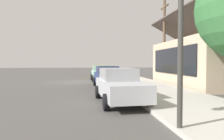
# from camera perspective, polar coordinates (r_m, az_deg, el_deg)

# --- Properties ---
(ground_plane) EXTENTS (120.00, 120.00, 0.00)m
(ground_plane) POSITION_cam_1_polar(r_m,az_deg,el_deg) (20.86, -10.00, -3.18)
(ground_plane) COLOR #4C4947
(sidewalk_curb) EXTENTS (60.00, 4.20, 0.16)m
(sidewalk_curb) POSITION_cam_1_polar(r_m,az_deg,el_deg) (21.28, 5.25, -2.84)
(sidewalk_curb) COLOR beige
(sidewalk_curb) RESTS_ON ground
(car_mustard) EXTENTS (4.67, 2.28, 1.59)m
(car_mustard) POSITION_cam_1_polar(r_m,az_deg,el_deg) (28.38, -3.38, -0.15)
(car_mustard) COLOR gold
(car_mustard) RESTS_ON ground
(car_seafoam) EXTENTS (4.60, 2.14, 1.59)m
(car_seafoam) POSITION_cam_1_polar(r_m,az_deg,el_deg) (22.34, -2.93, -0.72)
(car_seafoam) COLOR #9ED1BC
(car_seafoam) RESTS_ON ground
(car_navy) EXTENTS (4.65, 2.13, 1.59)m
(car_navy) POSITION_cam_1_polar(r_m,az_deg,el_deg) (16.22, -1.17, -1.73)
(car_navy) COLOR navy
(car_navy) RESTS_ON ground
(car_silver) EXTENTS (4.83, 2.14, 1.59)m
(car_silver) POSITION_cam_1_polar(r_m,az_deg,el_deg) (9.98, 1.94, -4.03)
(car_silver) COLOR silver
(car_silver) RESTS_ON ground
(storefront_building) EXTENTS (10.58, 8.25, 5.92)m
(storefront_building) POSITION_cam_1_polar(r_m,az_deg,el_deg) (19.75, 26.39, 2.13)
(storefront_building) COLOR #CCB293
(storefront_building) RESTS_ON ground
(utility_pole_wooden) EXTENTS (1.80, 0.24, 7.50)m
(utility_pole_wooden) POSITION_cam_1_polar(r_m,az_deg,el_deg) (20.19, 13.73, 7.79)
(utility_pole_wooden) COLOR brown
(utility_pole_wooden) RESTS_ON ground
(fire_hydrant_red) EXTENTS (0.22, 0.22, 0.71)m
(fire_hydrant_red) POSITION_cam_1_polar(r_m,az_deg,el_deg) (24.83, 0.24, -1.19)
(fire_hydrant_red) COLOR red
(fire_hydrant_red) RESTS_ON sidewalk_curb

